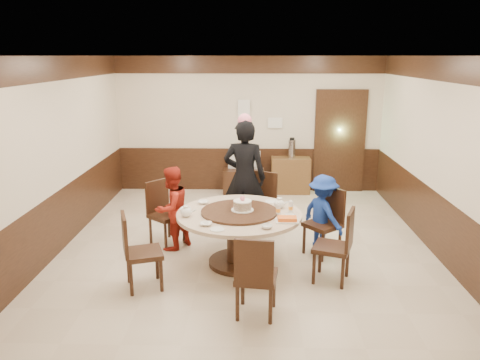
{
  "coord_description": "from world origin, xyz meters",
  "views": [
    {
      "loc": [
        0.09,
        -6.73,
        2.8
      ],
      "look_at": [
        -0.09,
        -0.35,
        1.1
      ],
      "focal_mm": 35.0,
      "sensor_mm": 36.0,
      "label": 1
    }
  ],
  "objects_px": {
    "banquet_table": "(239,228)",
    "person_red": "(172,208)",
    "shrimp_platter": "(287,220)",
    "television": "(244,160)",
    "person_standing": "(245,178)",
    "person_blue": "(323,214)",
    "birthday_cake": "(242,205)",
    "side_cabinet": "(290,175)",
    "thermos": "(292,149)",
    "tv_stand": "(244,181)"
  },
  "relations": [
    {
      "from": "banquet_table",
      "to": "television",
      "type": "xyz_separation_m",
      "value": [
        -0.01,
        3.5,
        0.16
      ]
    },
    {
      "from": "person_red",
      "to": "side_cabinet",
      "type": "height_order",
      "value": "person_red"
    },
    {
      "from": "television",
      "to": "person_red",
      "type": "bearing_deg",
      "value": 76.54
    },
    {
      "from": "tv_stand",
      "to": "thermos",
      "type": "xyz_separation_m",
      "value": [
        0.99,
        0.03,
        0.69
      ]
    },
    {
      "from": "birthday_cake",
      "to": "person_red",
      "type": "bearing_deg",
      "value": 153.84
    },
    {
      "from": "person_red",
      "to": "thermos",
      "type": "distance_m",
      "value": 3.61
    },
    {
      "from": "shrimp_platter",
      "to": "side_cabinet",
      "type": "bearing_deg",
      "value": 84.85
    },
    {
      "from": "shrimp_platter",
      "to": "thermos",
      "type": "height_order",
      "value": "thermos"
    },
    {
      "from": "birthday_cake",
      "to": "person_standing",
      "type": "bearing_deg",
      "value": 89.67
    },
    {
      "from": "banquet_table",
      "to": "thermos",
      "type": "bearing_deg",
      "value": 74.42
    },
    {
      "from": "banquet_table",
      "to": "birthday_cake",
      "type": "xyz_separation_m",
      "value": [
        0.04,
        0.02,
        0.32
      ]
    },
    {
      "from": "banquet_table",
      "to": "person_blue",
      "type": "height_order",
      "value": "person_blue"
    },
    {
      "from": "banquet_table",
      "to": "shrimp_platter",
      "type": "xyz_separation_m",
      "value": [
        0.62,
        -0.34,
        0.24
      ]
    },
    {
      "from": "birthday_cake",
      "to": "television",
      "type": "bearing_deg",
      "value": 90.82
    },
    {
      "from": "television",
      "to": "tv_stand",
      "type": "bearing_deg",
      "value": 5.24
    },
    {
      "from": "person_standing",
      "to": "tv_stand",
      "type": "bearing_deg",
      "value": -79.92
    },
    {
      "from": "shrimp_platter",
      "to": "side_cabinet",
      "type": "xyz_separation_m",
      "value": [
        0.35,
        3.86,
        -0.4
      ]
    },
    {
      "from": "banquet_table",
      "to": "person_red",
      "type": "xyz_separation_m",
      "value": [
        -1.01,
        0.53,
        0.09
      ]
    },
    {
      "from": "tv_stand",
      "to": "person_blue",
      "type": "bearing_deg",
      "value": -68.35
    },
    {
      "from": "television",
      "to": "side_cabinet",
      "type": "bearing_deg",
      "value": -173.0
    },
    {
      "from": "person_blue",
      "to": "side_cabinet",
      "type": "distance_m",
      "value": 3.08
    },
    {
      "from": "person_standing",
      "to": "person_red",
      "type": "xyz_separation_m",
      "value": [
        -1.06,
        -0.66,
        -0.3
      ]
    },
    {
      "from": "banquet_table",
      "to": "person_red",
      "type": "height_order",
      "value": "person_red"
    },
    {
      "from": "person_blue",
      "to": "thermos",
      "type": "xyz_separation_m",
      "value": [
        -0.22,
        3.07,
        0.36
      ]
    },
    {
      "from": "banquet_table",
      "to": "person_blue",
      "type": "bearing_deg",
      "value": 21.07
    },
    {
      "from": "person_blue",
      "to": "tv_stand",
      "type": "bearing_deg",
      "value": -12.53
    },
    {
      "from": "banquet_table",
      "to": "person_red",
      "type": "relative_size",
      "value": 1.35
    },
    {
      "from": "person_blue",
      "to": "banquet_table",
      "type": "bearing_deg",
      "value": 76.89
    },
    {
      "from": "banquet_table",
      "to": "person_red",
      "type": "bearing_deg",
      "value": 152.17
    },
    {
      "from": "banquet_table",
      "to": "person_standing",
      "type": "height_order",
      "value": "person_standing"
    },
    {
      "from": "person_standing",
      "to": "person_blue",
      "type": "bearing_deg",
      "value": 156.12
    },
    {
      "from": "side_cabinet",
      "to": "banquet_table",
      "type": "bearing_deg",
      "value": -105.39
    },
    {
      "from": "person_blue",
      "to": "birthday_cake",
      "type": "relative_size",
      "value": 3.83
    },
    {
      "from": "tv_stand",
      "to": "television",
      "type": "relative_size",
      "value": 1.26
    },
    {
      "from": "person_standing",
      "to": "television",
      "type": "xyz_separation_m",
      "value": [
        -0.06,
        2.3,
        -0.23
      ]
    },
    {
      "from": "banquet_table",
      "to": "thermos",
      "type": "height_order",
      "value": "thermos"
    },
    {
      "from": "shrimp_platter",
      "to": "television",
      "type": "bearing_deg",
      "value": 99.32
    },
    {
      "from": "person_red",
      "to": "thermos",
      "type": "relative_size",
      "value": 3.29
    },
    {
      "from": "television",
      "to": "thermos",
      "type": "xyz_separation_m",
      "value": [
        0.99,
        0.03,
        0.25
      ]
    },
    {
      "from": "person_standing",
      "to": "person_blue",
      "type": "distance_m",
      "value": 1.41
    },
    {
      "from": "birthday_cake",
      "to": "side_cabinet",
      "type": "xyz_separation_m",
      "value": [
        0.93,
        3.51,
        -0.48
      ]
    },
    {
      "from": "side_cabinet",
      "to": "thermos",
      "type": "xyz_separation_m",
      "value": [
        0.01,
        0.0,
        0.56
      ]
    },
    {
      "from": "shrimp_platter",
      "to": "thermos",
      "type": "bearing_deg",
      "value": 84.66
    },
    {
      "from": "person_blue",
      "to": "shrimp_platter",
      "type": "xyz_separation_m",
      "value": [
        -0.58,
        -0.8,
        0.2
      ]
    },
    {
      "from": "person_standing",
      "to": "television",
      "type": "distance_m",
      "value": 2.31
    },
    {
      "from": "person_blue",
      "to": "shrimp_platter",
      "type": "relative_size",
      "value": 3.87
    },
    {
      "from": "person_blue",
      "to": "thermos",
      "type": "bearing_deg",
      "value": -30.17
    },
    {
      "from": "birthday_cake",
      "to": "television",
      "type": "distance_m",
      "value": 3.49
    },
    {
      "from": "person_red",
      "to": "birthday_cake",
      "type": "bearing_deg",
      "value": 98.98
    },
    {
      "from": "person_standing",
      "to": "tv_stand",
      "type": "xyz_separation_m",
      "value": [
        -0.06,
        2.3,
        -0.68
      ]
    }
  ]
}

